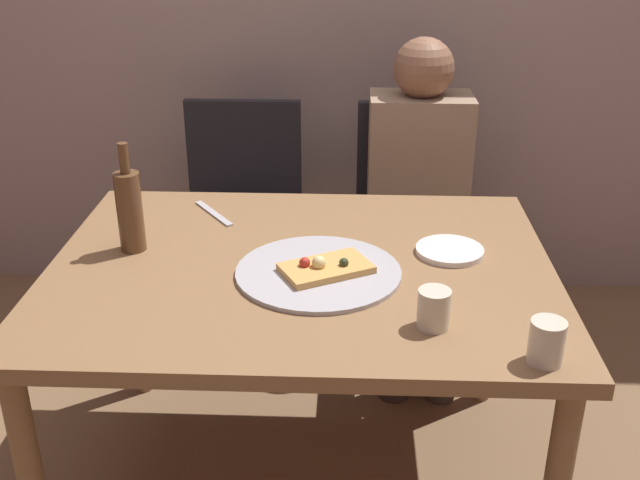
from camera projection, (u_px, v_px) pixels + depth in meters
dining_table at (301, 290)px, 2.02m from camera, size 1.31×1.01×0.73m
pizza_tray at (318, 272)px, 1.93m from camera, size 0.42×0.42×0.01m
pizza_slice_last at (325, 267)px, 1.91m from camera, size 0.26×0.22×0.05m
wine_bottle at (130, 209)px, 2.02m from camera, size 0.07×0.07×0.30m
tumbler_near at (547, 342)px, 1.55m from camera, size 0.07×0.07×0.10m
tumbler_far at (434, 309)px, 1.68m from camera, size 0.07×0.07×0.09m
plate_stack at (450, 251)px, 2.04m from camera, size 0.18×0.18×0.02m
table_knife at (214, 213)px, 2.29m from camera, size 0.14×0.19×0.01m
chair_left at (242, 208)px, 2.91m from camera, size 0.44×0.44×0.90m
chair_right at (414, 210)px, 2.88m from camera, size 0.44×0.44×0.90m
guest_in_sweater at (419, 193)px, 2.69m from camera, size 0.36×0.56×1.17m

